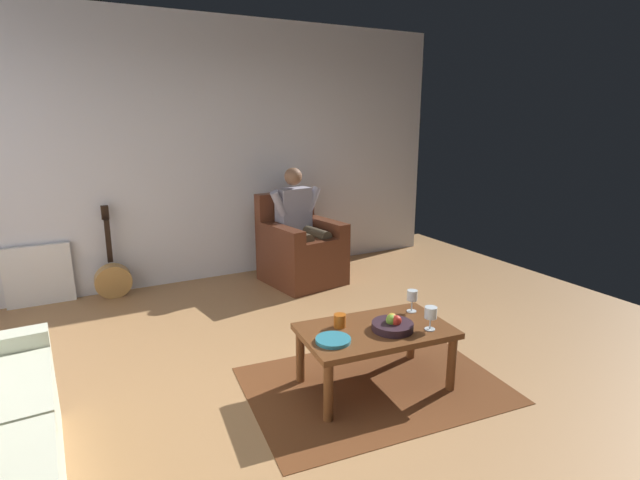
{
  "coord_description": "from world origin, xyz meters",
  "views": [
    {
      "loc": [
        1.44,
        2.43,
        1.78
      ],
      "look_at": [
        -0.49,
        -1.21,
        0.73
      ],
      "focal_mm": 27.32,
      "sensor_mm": 36.0,
      "label": 1
    }
  ],
  "objects_px": {
    "person_seated": "(301,222)",
    "candle_jar": "(340,321)",
    "wine_glass_far": "(412,297)",
    "fruit_bowl": "(393,325)",
    "coffee_table": "(375,337)",
    "wine_glass_near": "(431,314)",
    "guitar": "(113,278)",
    "armchair": "(300,251)",
    "decorative_dish": "(333,340)"
  },
  "relations": [
    {
      "from": "person_seated",
      "to": "candle_jar",
      "type": "xyz_separation_m",
      "value": [
        0.7,
        2.04,
        -0.21
      ]
    },
    {
      "from": "wine_glass_far",
      "to": "fruit_bowl",
      "type": "relative_size",
      "value": 0.59
    },
    {
      "from": "coffee_table",
      "to": "wine_glass_near",
      "type": "xyz_separation_m",
      "value": [
        -0.3,
        0.18,
        0.17
      ]
    },
    {
      "from": "guitar",
      "to": "candle_jar",
      "type": "relative_size",
      "value": 10.62
    },
    {
      "from": "person_seated",
      "to": "fruit_bowl",
      "type": "distance_m",
      "value": 2.29
    },
    {
      "from": "person_seated",
      "to": "candle_jar",
      "type": "distance_m",
      "value": 2.16
    },
    {
      "from": "armchair",
      "to": "fruit_bowl",
      "type": "height_order",
      "value": "armchair"
    },
    {
      "from": "armchair",
      "to": "guitar",
      "type": "bearing_deg",
      "value": -21.38
    },
    {
      "from": "coffee_table",
      "to": "wine_glass_far",
      "type": "relative_size",
      "value": 6.47
    },
    {
      "from": "wine_glass_near",
      "to": "candle_jar",
      "type": "xyz_separation_m",
      "value": [
        0.5,
        -0.31,
        -0.07
      ]
    },
    {
      "from": "wine_glass_near",
      "to": "wine_glass_far",
      "type": "xyz_separation_m",
      "value": [
        -0.08,
        -0.3,
        0.0
      ]
    },
    {
      "from": "guitar",
      "to": "wine_glass_near",
      "type": "height_order",
      "value": "guitar"
    },
    {
      "from": "coffee_table",
      "to": "guitar",
      "type": "bearing_deg",
      "value": -62.07
    },
    {
      "from": "guitar",
      "to": "decorative_dish",
      "type": "xyz_separation_m",
      "value": [
        -1.03,
        2.65,
        0.22
      ]
    },
    {
      "from": "wine_glass_far",
      "to": "decorative_dish",
      "type": "distance_m",
      "value": 0.75
    },
    {
      "from": "coffee_table",
      "to": "fruit_bowl",
      "type": "bearing_deg",
      "value": 138.3
    },
    {
      "from": "coffee_table",
      "to": "wine_glass_near",
      "type": "relative_size",
      "value": 6.59
    },
    {
      "from": "person_seated",
      "to": "fruit_bowl",
      "type": "height_order",
      "value": "person_seated"
    },
    {
      "from": "coffee_table",
      "to": "candle_jar",
      "type": "relative_size",
      "value": 11.82
    },
    {
      "from": "person_seated",
      "to": "decorative_dish",
      "type": "height_order",
      "value": "person_seated"
    },
    {
      "from": "candle_jar",
      "to": "wine_glass_near",
      "type": "bearing_deg",
      "value": 147.87
    },
    {
      "from": "coffee_table",
      "to": "candle_jar",
      "type": "distance_m",
      "value": 0.26
    },
    {
      "from": "guitar",
      "to": "wine_glass_near",
      "type": "distance_m",
      "value": 3.27
    },
    {
      "from": "coffee_table",
      "to": "person_seated",
      "type": "bearing_deg",
      "value": -103.02
    },
    {
      "from": "wine_glass_near",
      "to": "fruit_bowl",
      "type": "bearing_deg",
      "value": -27.0
    },
    {
      "from": "coffee_table",
      "to": "fruit_bowl",
      "type": "relative_size",
      "value": 3.81
    },
    {
      "from": "person_seated",
      "to": "decorative_dish",
      "type": "distance_m",
      "value": 2.38
    },
    {
      "from": "fruit_bowl",
      "to": "candle_jar",
      "type": "relative_size",
      "value": 3.1
    },
    {
      "from": "armchair",
      "to": "wine_glass_far",
      "type": "height_order",
      "value": "armchair"
    },
    {
      "from": "fruit_bowl",
      "to": "person_seated",
      "type": "bearing_deg",
      "value": -100.6
    },
    {
      "from": "armchair",
      "to": "person_seated",
      "type": "distance_m",
      "value": 0.33
    },
    {
      "from": "armchair",
      "to": "decorative_dish",
      "type": "distance_m",
      "value": 2.38
    },
    {
      "from": "wine_glass_far",
      "to": "candle_jar",
      "type": "bearing_deg",
      "value": -1.55
    },
    {
      "from": "armchair",
      "to": "decorative_dish",
      "type": "relative_size",
      "value": 4.35
    },
    {
      "from": "wine_glass_far",
      "to": "armchair",
      "type": "bearing_deg",
      "value": -93.12
    },
    {
      "from": "coffee_table",
      "to": "guitar",
      "type": "height_order",
      "value": "guitar"
    },
    {
      "from": "fruit_bowl",
      "to": "candle_jar",
      "type": "bearing_deg",
      "value": -35.75
    },
    {
      "from": "wine_glass_near",
      "to": "candle_jar",
      "type": "relative_size",
      "value": 1.79
    },
    {
      "from": "person_seated",
      "to": "fruit_bowl",
      "type": "relative_size",
      "value": 4.56
    },
    {
      "from": "wine_glass_far",
      "to": "guitar",
      "type": "bearing_deg",
      "value": -54.66
    },
    {
      "from": "guitar",
      "to": "wine_glass_far",
      "type": "distance_m",
      "value": 3.07
    },
    {
      "from": "wine_glass_far",
      "to": "fruit_bowl",
      "type": "height_order",
      "value": "wine_glass_far"
    },
    {
      "from": "fruit_bowl",
      "to": "wine_glass_far",
      "type": "bearing_deg",
      "value": -148.42
    },
    {
      "from": "candle_jar",
      "to": "wine_glass_far",
      "type": "bearing_deg",
      "value": 178.45
    },
    {
      "from": "wine_glass_far",
      "to": "person_seated",
      "type": "bearing_deg",
      "value": -93.23
    },
    {
      "from": "coffee_table",
      "to": "armchair",
      "type": "bearing_deg",
      "value": -102.84
    },
    {
      "from": "guitar",
      "to": "candle_jar",
      "type": "xyz_separation_m",
      "value": [
        -1.18,
        2.47,
        0.25
      ]
    },
    {
      "from": "guitar",
      "to": "fruit_bowl",
      "type": "relative_size",
      "value": 3.42
    },
    {
      "from": "guitar",
      "to": "decorative_dish",
      "type": "height_order",
      "value": "guitar"
    },
    {
      "from": "candle_jar",
      "to": "coffee_table",
      "type": "bearing_deg",
      "value": 146.99
    }
  ]
}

